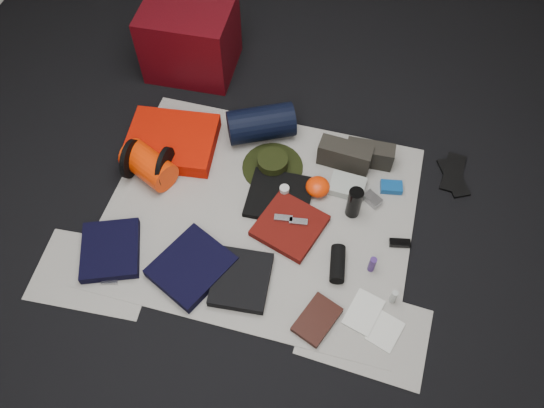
% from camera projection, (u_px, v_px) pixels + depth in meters
% --- Properties ---
extents(floor, '(4.50, 4.50, 0.02)m').
position_uv_depth(floor, '(259.00, 214.00, 2.83)').
color(floor, black).
rests_on(floor, ground).
extents(newspaper_mat, '(1.60, 1.30, 0.01)m').
position_uv_depth(newspaper_mat, '(259.00, 213.00, 2.82)').
color(newspaper_mat, beige).
rests_on(newspaper_mat, floor).
extents(newspaper_sheet_front_left, '(0.61, 0.44, 0.00)m').
position_uv_depth(newspaper_sheet_front_left, '(94.00, 273.00, 2.63)').
color(newspaper_sheet_front_left, beige).
rests_on(newspaper_sheet_front_left, floor).
extents(newspaper_sheet_front_right, '(0.60, 0.43, 0.00)m').
position_uv_depth(newspaper_sheet_front_right, '(365.00, 332.00, 2.47)').
color(newspaper_sheet_front_right, beige).
rests_on(newspaper_sheet_front_right, floor).
extents(red_cabinet, '(0.55, 0.46, 0.44)m').
position_uv_depth(red_cabinet, '(190.00, 38.00, 3.24)').
color(red_cabinet, '#48050B').
rests_on(red_cabinet, floor).
extents(sleeping_pad, '(0.54, 0.46, 0.09)m').
position_uv_depth(sleeping_pad, '(172.00, 141.00, 3.02)').
color(sleeping_pad, red).
rests_on(sleeping_pad, newspaper_mat).
extents(stuff_sack, '(0.34, 0.28, 0.17)m').
position_uv_depth(stuff_sack, '(149.00, 165.00, 2.87)').
color(stuff_sack, '#EE3103').
rests_on(stuff_sack, newspaper_mat).
extents(sack_strap_left, '(0.02, 0.22, 0.22)m').
position_uv_depth(sack_strap_left, '(131.00, 159.00, 2.87)').
color(sack_strap_left, black).
rests_on(sack_strap_left, newspaper_mat).
extents(sack_strap_right, '(0.02, 0.22, 0.22)m').
position_uv_depth(sack_strap_right, '(165.00, 167.00, 2.84)').
color(sack_strap_right, black).
rests_on(sack_strap_right, newspaper_mat).
extents(navy_duffel, '(0.42, 0.34, 0.20)m').
position_uv_depth(navy_duffel, '(261.00, 124.00, 3.02)').
color(navy_duffel, black).
rests_on(navy_duffel, newspaper_mat).
extents(boonie_brim, '(0.36, 0.36, 0.01)m').
position_uv_depth(boonie_brim, '(273.00, 167.00, 2.97)').
color(boonie_brim, black).
rests_on(boonie_brim, newspaper_mat).
extents(boonie_crown, '(0.17, 0.17, 0.07)m').
position_uv_depth(boonie_crown, '(273.00, 162.00, 2.93)').
color(boonie_crown, black).
rests_on(boonie_crown, boonie_brim).
extents(hiking_boot_left, '(0.30, 0.13, 0.15)m').
position_uv_depth(hiking_boot_left, '(345.00, 155.00, 2.93)').
color(hiking_boot_left, '#27251F').
rests_on(hiking_boot_left, newspaper_mat).
extents(hiking_boot_right, '(0.27, 0.11, 0.13)m').
position_uv_depth(hiking_boot_right, '(370.00, 154.00, 2.94)').
color(hiking_boot_right, '#27251F').
rests_on(hiking_boot_right, newspaper_mat).
extents(flip_flop_left, '(0.20, 0.27, 0.01)m').
position_uv_depth(flip_flop_left, '(453.00, 178.00, 2.93)').
color(flip_flop_left, black).
rests_on(flip_flop_left, floor).
extents(flip_flop_right, '(0.13, 0.28, 0.01)m').
position_uv_depth(flip_flop_right, '(453.00, 173.00, 2.95)').
color(flip_flop_right, black).
rests_on(flip_flop_right, floor).
extents(trousers_navy_a, '(0.38, 0.41, 0.05)m').
position_uv_depth(trousers_navy_a, '(111.00, 250.00, 2.66)').
color(trousers_navy_a, black).
rests_on(trousers_navy_a, newspaper_mat).
extents(trousers_navy_b, '(0.43, 0.45, 0.06)m').
position_uv_depth(trousers_navy_b, '(192.00, 267.00, 2.61)').
color(trousers_navy_b, black).
rests_on(trousers_navy_b, newspaper_mat).
extents(trousers_charcoal, '(0.30, 0.33, 0.05)m').
position_uv_depth(trousers_charcoal, '(241.00, 279.00, 2.58)').
color(trousers_charcoal, black).
rests_on(trousers_charcoal, newspaper_mat).
extents(black_tshirt, '(0.35, 0.33, 0.03)m').
position_uv_depth(black_tshirt, '(279.00, 197.00, 2.85)').
color(black_tshirt, black).
rests_on(black_tshirt, newspaper_mat).
extents(red_shirt, '(0.39, 0.39, 0.04)m').
position_uv_depth(red_shirt, '(290.00, 226.00, 2.74)').
color(red_shirt, '#560E09').
rests_on(red_shirt, newspaper_mat).
extents(orange_stuff_sack, '(0.16, 0.16, 0.09)m').
position_uv_depth(orange_stuff_sack, '(318.00, 187.00, 2.85)').
color(orange_stuff_sack, '#EE3103').
rests_on(orange_stuff_sack, newspaper_mat).
extents(first_aid_pouch, '(0.19, 0.15, 0.05)m').
position_uv_depth(first_aid_pouch, '(347.00, 186.00, 2.88)').
color(first_aid_pouch, '#9BA39B').
rests_on(first_aid_pouch, newspaper_mat).
extents(water_bottle, '(0.09, 0.09, 0.19)m').
position_uv_depth(water_bottle, '(354.00, 203.00, 2.73)').
color(water_bottle, black).
rests_on(water_bottle, newspaper_mat).
extents(speaker, '(0.10, 0.20, 0.07)m').
position_uv_depth(speaker, '(338.00, 264.00, 2.61)').
color(speaker, black).
rests_on(speaker, newspaper_mat).
extents(compact_camera, '(0.12, 0.10, 0.04)m').
position_uv_depth(compact_camera, '(372.00, 199.00, 2.83)').
color(compact_camera, '#9E9EA2').
rests_on(compact_camera, newspaper_mat).
extents(cyan_case, '(0.13, 0.09, 0.04)m').
position_uv_depth(cyan_case, '(391.00, 187.00, 2.88)').
color(cyan_case, navy).
rests_on(cyan_case, newspaper_mat).
extents(toiletry_purple, '(0.05, 0.05, 0.10)m').
position_uv_depth(toiletry_purple, '(372.00, 264.00, 2.59)').
color(toiletry_purple, '#3A1F65').
rests_on(toiletry_purple, newspaper_mat).
extents(toiletry_clear, '(0.03, 0.03, 0.09)m').
position_uv_depth(toiletry_clear, '(394.00, 297.00, 2.51)').
color(toiletry_clear, '#A5AAA5').
rests_on(toiletry_clear, newspaper_mat).
extents(paperback_book, '(0.22, 0.27, 0.03)m').
position_uv_depth(paperback_book, '(317.00, 319.00, 2.48)').
color(paperback_book, black).
rests_on(paperback_book, newspaper_mat).
extents(map_booklet, '(0.19, 0.23, 0.01)m').
position_uv_depth(map_booklet, '(364.00, 312.00, 2.51)').
color(map_booklet, silver).
rests_on(map_booklet, newspaper_mat).
extents(map_printout, '(0.18, 0.20, 0.01)m').
position_uv_depth(map_printout, '(385.00, 331.00, 2.46)').
color(map_printout, silver).
rests_on(map_printout, newspaper_mat).
extents(sunglasses, '(0.11, 0.06, 0.03)m').
position_uv_depth(sunglasses, '(400.00, 243.00, 2.70)').
color(sunglasses, black).
rests_on(sunglasses, newspaper_mat).
extents(key_cluster, '(0.10, 0.10, 0.01)m').
position_uv_depth(key_cluster, '(111.00, 277.00, 2.60)').
color(key_cluster, '#9E9EA2').
rests_on(key_cluster, newspaper_mat).
extents(tape_roll, '(0.05, 0.05, 0.03)m').
position_uv_depth(tape_roll, '(284.00, 190.00, 2.83)').
color(tape_roll, beige).
rests_on(tape_roll, black_tshirt).
extents(energy_bar_a, '(0.10, 0.05, 0.01)m').
position_uv_depth(energy_bar_a, '(283.00, 218.00, 2.74)').
color(energy_bar_a, '#9E9EA2').
rests_on(energy_bar_a, red_shirt).
extents(energy_bar_b, '(0.10, 0.05, 0.01)m').
position_uv_depth(energy_bar_b, '(298.00, 222.00, 2.73)').
color(energy_bar_b, '#9E9EA2').
rests_on(energy_bar_b, red_shirt).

